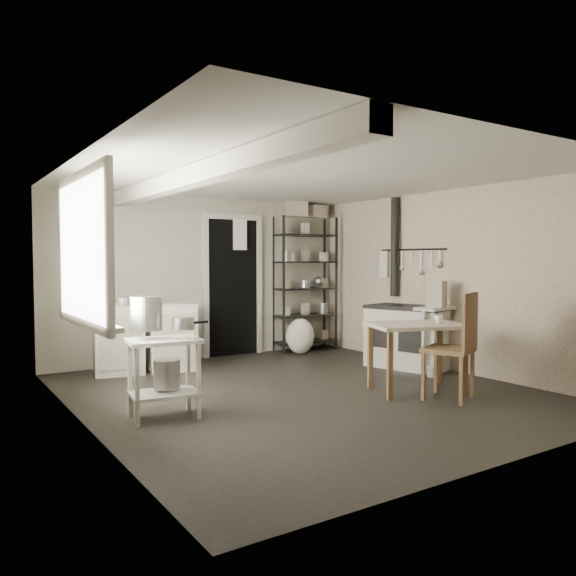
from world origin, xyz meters
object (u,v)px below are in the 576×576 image
chair (448,352)px  base_cabinets (145,335)px  stove (408,334)px  prep_table (164,374)px  stockpot (146,313)px  work_table (416,356)px  flour_sack (300,338)px  shelf_rack (305,289)px

chair → base_cabinets: bearing=101.0°
stove → prep_table: bearing=171.7°
stockpot → work_table: 2.86m
chair → flour_sack: (0.29, 3.08, -0.24)m
stockpot → chair: bearing=-19.4°
prep_table → stockpot: 0.56m
work_table → flour_sack: size_ratio=1.82×
base_cabinets → chair: bearing=-44.3°
prep_table → work_table: size_ratio=0.74×
prep_table → chair: (2.66, -0.91, 0.08)m
stove → work_table: bearing=-147.9°
work_table → base_cabinets: bearing=127.6°
stockpot → flour_sack: (3.08, 2.10, -0.70)m
prep_table → chair: 2.81m
stove → flour_sack: (-0.57, 1.66, -0.20)m
base_cabinets → stove: (2.96, -1.64, -0.02)m
stockpot → flour_sack: size_ratio=0.56×
flour_sack → shelf_rack: bearing=44.6°
flour_sack → work_table: bearing=-97.1°
work_table → chair: (0.04, -0.40, 0.10)m
base_cabinets → shelf_rack: size_ratio=0.63×
flour_sack → chair: bearing=-95.4°
shelf_rack → chair: size_ratio=1.91×
chair → flour_sack: bearing=61.2°
stockpot → stove: stockpot is taller
shelf_rack → prep_table: bearing=-138.8°
chair → stove: bearing=35.4°
prep_table → work_table: 2.67m
base_cabinets → prep_table: bearing=-93.3°
shelf_rack → stockpot: bearing=-140.7°
base_cabinets → shelf_rack: shelf_rack is taller
shelf_rack → stove: size_ratio=2.01×
stockpot → work_table: stockpot is taller
stockpot → work_table: bearing=-12.0°
prep_table → stockpot: (-0.13, 0.07, 0.54)m
base_cabinets → shelf_rack: (2.66, 0.29, 0.49)m
base_cabinets → flour_sack: 2.40m
prep_table → stockpot: bearing=151.5°
base_cabinets → stove: base_cabinets is taller
shelf_rack → stove: 2.02m
prep_table → chair: bearing=-19.0°
base_cabinets → chair: 3.71m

